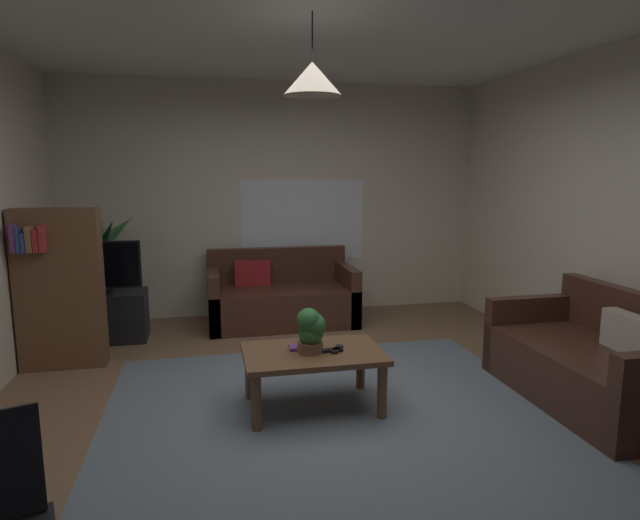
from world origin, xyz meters
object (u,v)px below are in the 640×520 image
(couch_right_side, at_px, (594,366))
(bookshelf_corner, at_px, (59,288))
(potted_plant_on_table, at_px, (311,329))
(pendant_lamp, at_px, (312,79))
(book_on_table_0, at_px, (298,347))
(remote_on_table_1, at_px, (332,350))
(couch_under_window, at_px, (281,299))
(potted_palm_corner, at_px, (104,275))
(tv_stand, at_px, (101,317))
(tv, at_px, (97,267))
(coffee_table, at_px, (313,360))
(remote_on_table_0, at_px, (337,349))

(couch_right_side, distance_m, bookshelf_corner, 4.38)
(potted_plant_on_table, height_order, pendant_lamp, pendant_lamp)
(book_on_table_0, relative_size, remote_on_table_1, 0.79)
(potted_plant_on_table, bearing_deg, couch_under_window, 87.30)
(couch_right_side, relative_size, potted_palm_corner, 1.23)
(tv_stand, height_order, tv, tv)
(coffee_table, height_order, potted_palm_corner, potted_palm_corner)
(remote_on_table_0, height_order, pendant_lamp, pendant_lamp)
(coffee_table, distance_m, book_on_table_0, 0.14)
(potted_plant_on_table, bearing_deg, tv_stand, 131.31)
(potted_palm_corner, relative_size, bookshelf_corner, 0.91)
(couch_right_side, relative_size, potted_plant_on_table, 4.77)
(book_on_table_0, bearing_deg, tv_stand, 131.58)
(potted_plant_on_table, xyz_separation_m, tv_stand, (-1.77, 2.02, -0.35))
(book_on_table_0, relative_size, potted_plant_on_table, 0.39)
(remote_on_table_1, xyz_separation_m, pendant_lamp, (-0.13, 0.04, 1.87))
(couch_right_side, distance_m, remote_on_table_1, 1.97)
(couch_right_side, distance_m, potted_palm_corner, 4.76)
(potted_plant_on_table, height_order, tv_stand, potted_plant_on_table)
(tv_stand, bearing_deg, pendant_lamp, -47.93)
(coffee_table, relative_size, book_on_table_0, 7.87)
(couch_right_side, relative_size, bookshelf_corner, 1.12)
(couch_under_window, bearing_deg, bookshelf_corner, -154.90)
(coffee_table, bearing_deg, tv, 132.38)
(bookshelf_corner, bearing_deg, tv, 74.82)
(potted_plant_on_table, distance_m, tv, 2.67)
(couch_right_side, relative_size, coffee_table, 1.57)
(remote_on_table_0, bearing_deg, bookshelf_corner, -0.67)
(potted_plant_on_table, distance_m, pendant_lamp, 1.71)
(tv, relative_size, pendant_lamp, 1.59)
(remote_on_table_0, bearing_deg, book_on_table_0, 9.04)
(book_on_table_0, height_order, bookshelf_corner, bookshelf_corner)
(potted_plant_on_table, distance_m, tv_stand, 2.71)
(coffee_table, bearing_deg, couch_under_window, 87.80)
(coffee_table, xyz_separation_m, tv, (-1.79, 1.96, 0.41))
(couch_under_window, xyz_separation_m, tv, (-1.88, -0.28, 0.50))
(bookshelf_corner, bearing_deg, pendant_lamp, -32.90)
(coffee_table, relative_size, potted_plant_on_table, 3.04)
(couch_under_window, bearing_deg, remote_on_table_1, -88.97)
(book_on_table_0, xyz_separation_m, tv_stand, (-1.70, 1.91, -0.19))
(remote_on_table_0, relative_size, potted_plant_on_table, 0.49)
(pendant_lamp, bearing_deg, tv, 132.38)
(couch_right_side, distance_m, potted_plant_on_table, 2.14)
(remote_on_table_0, bearing_deg, pendant_lamp, 19.99)
(bookshelf_corner, relative_size, pendant_lamp, 2.64)
(couch_right_side, xyz_separation_m, potted_palm_corner, (-3.88, 2.74, 0.33))
(couch_under_window, height_order, couch_right_side, same)
(potted_plant_on_table, height_order, potted_palm_corner, potted_palm_corner)
(book_on_table_0, relative_size, remote_on_table_0, 0.79)
(coffee_table, height_order, potted_plant_on_table, potted_plant_on_table)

